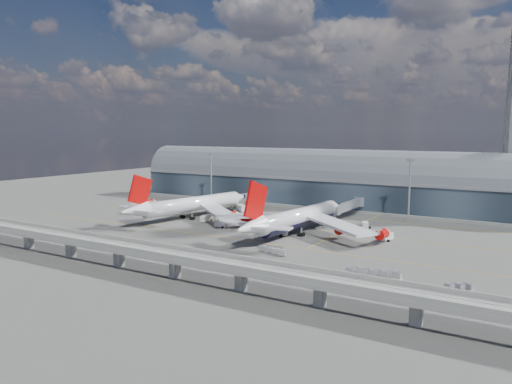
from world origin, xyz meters
The scene contains 19 objects.
ground centered at (0.00, 0.00, 0.00)m, with size 500.00×500.00×0.00m, color #474744.
taxi_lines centered at (0.00, 22.11, 0.01)m, with size 200.00×80.12×0.01m.
terminal centered at (0.00, 77.99, 11.34)m, with size 200.00×30.00×28.00m.
guideway centered at (0.00, -55.00, 5.29)m, with size 220.00×8.50×7.20m.
floodlight_mast_left centered at (-50.00, 55.00, 13.63)m, with size 3.00×0.70×25.70m.
floodlight_mast_right centered at (50.00, 55.00, 13.63)m, with size 3.00×0.70×25.70m.
airliner_left centered at (-31.00, 14.13, 5.93)m, with size 64.59×67.98×20.77m.
airliner_right centered at (22.09, 9.07, 5.69)m, with size 66.20×69.20×21.95m.
jet_bridge_left centered at (-27.12, 53.12, 5.18)m, with size 4.40×28.00×7.25m.
jet_bridge_right centered at (25.71, 51.18, 5.18)m, with size 4.40×32.00×7.25m.
service_truck_0 centered at (-20.66, 11.70, 1.36)m, with size 2.71×6.52×2.63m.
service_truck_1 centered at (-8.14, 4.52, 1.35)m, with size 4.85×2.76×2.68m.
service_truck_2 centered at (16.89, 2.74, 1.65)m, with size 9.09×4.43×3.17m.
service_truck_3 centered at (53.12, 15.35, 1.32)m, with size 3.15×5.64×2.57m.
service_truck_4 centered at (40.11, 30.79, 1.34)m, with size 3.75×5.04×2.66m.
service_truck_5 centered at (-22.17, 40.41, 1.59)m, with size 6.70×5.62×3.10m.
cargo_train_0 centered at (28.92, -20.66, 0.92)m, with size 10.65×4.00×1.76m.
cargo_train_1 centered at (63.02, -28.76, 0.99)m, with size 14.35×4.41×1.89m.
cargo_train_2 centered at (83.49, -28.29, 0.84)m, with size 6.86×5.11×1.60m.
Camera 1 is at (101.65, -149.11, 37.16)m, focal length 35.00 mm.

